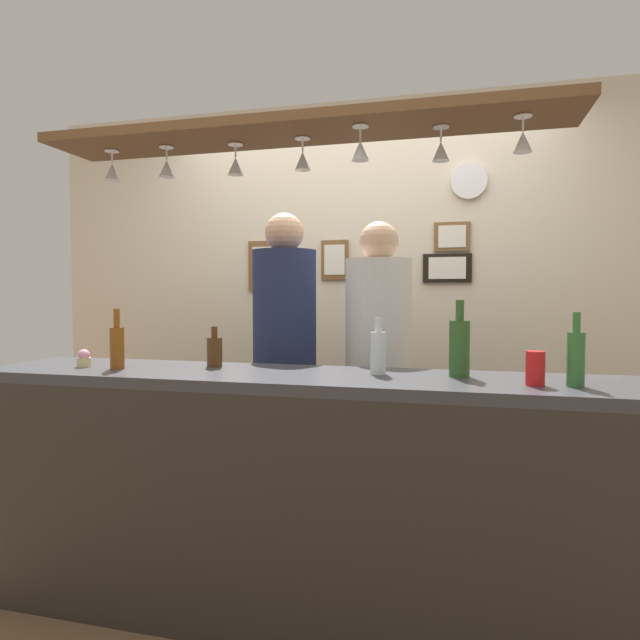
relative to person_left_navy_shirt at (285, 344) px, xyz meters
The scene contains 25 objects.
ground_plane 1.14m from the person_left_navy_shirt, 51.24° to the right, with size 8.00×8.00×0.00m, color brown.
back_wall 0.86m from the person_left_navy_shirt, 72.27° to the left, with size 4.40×0.06×2.60m, color beige.
bar_counter 0.94m from the person_left_navy_shirt, 72.90° to the right, with size 2.70×0.55×1.01m.
overhead_glass_rack 1.15m from the person_left_navy_shirt, 67.70° to the right, with size 2.20×0.36×0.04m, color brown.
hanging_wineglass_far_left 1.19m from the person_left_navy_shirt, 136.53° to the right, with size 0.07×0.07×0.13m.
hanging_wineglass_left 1.07m from the person_left_navy_shirt, 120.78° to the right, with size 0.07×0.07×0.13m.
hanging_wineglass_center_left 0.99m from the person_left_navy_shirt, 94.10° to the right, with size 0.07×0.07×0.13m.
hanging_wineglass_center 1.04m from the person_left_navy_shirt, 64.71° to the right, with size 0.07×0.07×0.13m.
hanging_wineglass_center_right 1.19m from the person_left_navy_shirt, 51.50° to the right, with size 0.07×0.07×0.13m.
hanging_wineglass_right 1.31m from the person_left_navy_shirt, 34.79° to the right, with size 0.07×0.07×0.13m.
hanging_wineglass_far_right 1.53m from the person_left_navy_shirt, 29.40° to the right, with size 0.07×0.07×0.13m.
person_left_navy_shirt is the anchor object (origin of this frame).
person_right_white_patterned_shirt 0.51m from the person_left_navy_shirt, ahead, with size 0.34×0.34×1.71m.
bottle_beer_amber_tall 0.90m from the person_left_navy_shirt, 125.63° to the right, with size 0.06×0.06×0.26m.
bottle_beer_green_import 1.49m from the person_left_navy_shirt, 29.17° to the right, with size 0.06×0.06×0.26m.
bottle_soda_clear 0.85m from the person_left_navy_shirt, 45.32° to the right, with size 0.06×0.06×0.23m.
bottle_beer_brown_stubby 0.57m from the person_left_navy_shirt, 104.88° to the right, with size 0.07×0.07×0.18m.
bottle_champagne_green 1.09m from the person_left_navy_shirt, 32.97° to the right, with size 0.08×0.08×0.30m.
drink_can 1.39m from the person_left_navy_shirt, 32.37° to the right, with size 0.07×0.07×0.12m, color red.
cupcake 1.00m from the person_left_navy_shirt, 135.02° to the right, with size 0.06×0.06×0.08m.
picture_frame_crest 0.90m from the person_left_navy_shirt, 81.98° to the left, with size 0.18×0.02×0.26m.
picture_frame_lower_pair 1.19m from the person_left_navy_shirt, 41.84° to the left, with size 0.30×0.02×0.18m.
picture_frame_caricature 0.95m from the person_left_navy_shirt, 116.65° to the left, with size 0.26×0.02×0.34m.
picture_frame_upper_small 1.30m from the person_left_navy_shirt, 40.91° to the left, with size 0.22×0.02×0.18m.
wall_clock 1.54m from the person_left_navy_shirt, 37.64° to the left, with size 0.22×0.22×0.03m, color white.
Camera 1 is at (0.66, -2.46, 1.33)m, focal length 30.54 mm.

